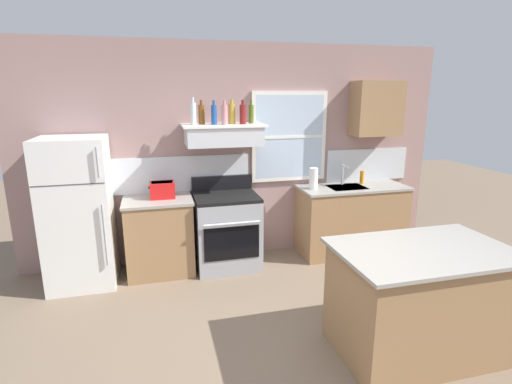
{
  "coord_description": "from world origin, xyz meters",
  "views": [
    {
      "loc": [
        -1.05,
        -2.64,
        2.11
      ],
      "look_at": [
        -0.05,
        1.2,
        1.1
      ],
      "focal_mm": 27.63,
      "sensor_mm": 36.0,
      "label": 1
    }
  ],
  "objects": [
    {
      "name": "sink_faucet",
      "position": [
        1.35,
        2.0,
        1.08
      ],
      "size": [
        0.03,
        0.17,
        0.28
      ],
      "color": "silver",
      "rests_on": "counter_right_with_sink"
    },
    {
      "name": "bottle_red_label_wine",
      "position": [
        -0.02,
        1.91,
        1.86
      ],
      "size": [
        0.07,
        0.07,
        0.28
      ],
      "color": "maroon",
      "rests_on": "range_hood_shelf"
    },
    {
      "name": "bottle_champagne_gold_foil",
      "position": [
        -0.14,
        1.98,
        1.87
      ],
      "size": [
        0.08,
        0.08,
        0.29
      ],
      "color": "#B29333",
      "rests_on": "range_hood_shelf"
    },
    {
      "name": "refrigerator",
      "position": [
        -1.9,
        1.84,
        0.83
      ],
      "size": [
        0.7,
        0.72,
        1.65
      ],
      "color": "white",
      "rests_on": "ground_plane"
    },
    {
      "name": "bottle_blue_liqueur",
      "position": [
        -0.36,
        1.92,
        1.86
      ],
      "size": [
        0.07,
        0.07,
        0.27
      ],
      "color": "#1E478C",
      "rests_on": "range_hood_shelf"
    },
    {
      "name": "dish_soap_bottle",
      "position": [
        1.63,
        2.0,
        1.0
      ],
      "size": [
        0.06,
        0.06,
        0.18
      ],
      "primitive_type": "cylinder",
      "color": "orange",
      "rests_on": "counter_right_with_sink"
    },
    {
      "name": "toaster",
      "position": [
        -0.99,
        1.93,
        1.01
      ],
      "size": [
        0.3,
        0.2,
        0.19
      ],
      "color": "red",
      "rests_on": "counter_left_of_stove"
    },
    {
      "name": "bottle_amber_wine",
      "position": [
        -0.49,
        2.0,
        1.86
      ],
      "size": [
        0.07,
        0.07,
        0.28
      ],
      "color": "brown",
      "rests_on": "range_hood_shelf"
    },
    {
      "name": "counter_right_with_sink",
      "position": [
        1.45,
        1.9,
        0.46
      ],
      "size": [
        1.43,
        0.63,
        0.91
      ],
      "color": "#9E754C",
      "rests_on": "ground_plane"
    },
    {
      "name": "range_hood_shelf",
      "position": [
        -0.25,
        1.96,
        1.62
      ],
      "size": [
        0.96,
        0.52,
        0.24
      ],
      "color": "silver"
    },
    {
      "name": "back_wall",
      "position": [
        0.03,
        2.23,
        1.35
      ],
      "size": [
        5.4,
        0.11,
        2.7
      ],
      "color": "gray",
      "rests_on": "ground_plane"
    },
    {
      "name": "ground_plane",
      "position": [
        0.0,
        0.0,
        0.0
      ],
      "size": [
        16.0,
        16.0,
        0.0
      ],
      "primitive_type": "plane",
      "color": "#7A6651"
    },
    {
      "name": "counter_left_of_stove",
      "position": [
        -1.05,
        1.9,
        0.46
      ],
      "size": [
        0.79,
        0.63,
        0.91
      ],
      "color": "#9E754C",
      "rests_on": "ground_plane"
    },
    {
      "name": "upper_cabinet_right",
      "position": [
        1.8,
        2.04,
        1.9
      ],
      "size": [
        0.64,
        0.32,
        0.7
      ],
      "color": "#9E754C"
    },
    {
      "name": "stove_range",
      "position": [
        -0.25,
        1.86,
        0.46
      ],
      "size": [
        0.76,
        0.69,
        1.09
      ],
      "color": "#9EA0A5",
      "rests_on": "ground_plane"
    },
    {
      "name": "kitchen_island",
      "position": [
        0.98,
        -0.17,
        0.46
      ],
      "size": [
        1.4,
        0.9,
        0.91
      ],
      "color": "#9E754C",
      "rests_on": "ground_plane"
    },
    {
      "name": "bottle_olive_oil_square",
      "position": [
        0.1,
        1.99,
        1.86
      ],
      "size": [
        0.06,
        0.06,
        0.27
      ],
      "color": "#4C601E",
      "rests_on": "range_hood_shelf"
    },
    {
      "name": "bottle_clear_tall",
      "position": [
        -0.59,
        1.94,
        1.88
      ],
      "size": [
        0.06,
        0.06,
        0.31
      ],
      "color": "silver",
      "rests_on": "range_hood_shelf"
    },
    {
      "name": "paper_towel_roll",
      "position": [
        0.89,
        1.9,
        1.04
      ],
      "size": [
        0.11,
        0.11,
        0.27
      ],
      "primitive_type": "cylinder",
      "color": "white",
      "rests_on": "counter_right_with_sink"
    },
    {
      "name": "bottle_rose_pink",
      "position": [
        -0.24,
        1.9,
        1.86
      ],
      "size": [
        0.07,
        0.07,
        0.28
      ],
      "color": "#C67F84",
      "rests_on": "range_hood_shelf"
    }
  ]
}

